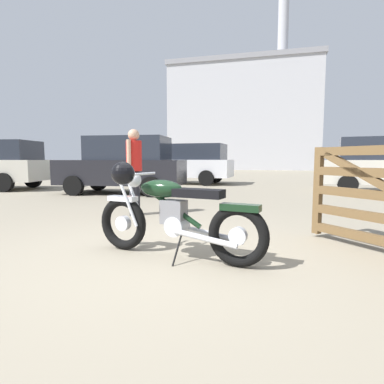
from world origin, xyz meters
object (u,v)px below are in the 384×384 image
object	(u,v)px
bystander	(134,163)
dark_sedan_left	(124,165)
vintage_motorcycle	(170,214)
white_estate_far	(118,164)
red_hatchback_near	(181,162)

from	to	relation	value
bystander	dark_sedan_left	bearing A→B (deg)	-55.92
vintage_motorcycle	bystander	size ratio (longest dim) A/B	1.23
vintage_motorcycle	white_estate_far	xyz separation A→B (m)	(-6.94, 13.94, 0.34)
vintage_motorcycle	red_hatchback_near	size ratio (longest dim) A/B	0.42
red_hatchback_near	white_estate_far	xyz separation A→B (m)	(-4.52, 3.38, -0.10)
vintage_motorcycle	white_estate_far	world-z (taller)	white_estate_far
bystander	red_hatchback_near	bearing A→B (deg)	-74.92
bystander	white_estate_far	xyz separation A→B (m)	(-5.53, 11.43, -0.18)
dark_sedan_left	vintage_motorcycle	bearing A→B (deg)	115.20
vintage_motorcycle	dark_sedan_left	distance (m)	6.95
bystander	dark_sedan_left	world-z (taller)	dark_sedan_left
bystander	red_hatchback_near	distance (m)	8.12
vintage_motorcycle	red_hatchback_near	distance (m)	10.85
white_estate_far	vintage_motorcycle	bearing A→B (deg)	109.02
red_hatchback_near	white_estate_far	bearing A→B (deg)	-31.78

